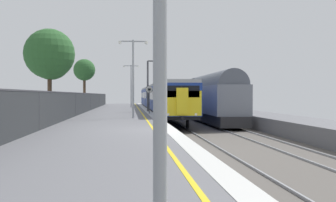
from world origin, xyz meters
TOP-DOWN VIEW (x-y plane):
  - ground at (2.64, 0.00)m, footprint 17.40×110.00m
  - commuter_train_at_platform at (2.10, 29.10)m, footprint 2.83×42.15m
  - freight_train_adjacent_track at (6.10, 39.32)m, footprint 2.60×60.50m
  - signal_gantry at (0.62, 19.82)m, footprint 1.10×0.24m
  - speed_limit_sign at (0.25, 15.21)m, footprint 0.59×0.08m
  - platform_lamp_mid at (-1.18, 9.19)m, footprint 2.00×0.20m
  - platform_lamp_far at (-1.18, 32.26)m, footprint 2.00×0.20m
  - platform_back_fence at (-5.45, 0.00)m, footprint 0.07×99.00m
  - background_tree_left at (-7.36, 35.12)m, footprint 2.89×2.89m
  - background_tree_centre at (-7.31, 11.97)m, footprint 3.73×3.73m

SIDE VIEW (x-z plane):
  - ground at x=2.64m, z-range -1.21..0.00m
  - platform_back_fence at x=-5.45m, z-range 0.04..1.82m
  - commuter_train_at_platform at x=2.10m, z-range -0.64..3.17m
  - freight_train_adjacent_track at x=6.10m, z-range -0.80..3.66m
  - speed_limit_sign at x=0.25m, z-range 0.34..2.69m
  - signal_gantry at x=0.62m, z-range 0.62..5.55m
  - platform_lamp_mid at x=-1.18m, z-range 0.50..5.88m
  - platform_lamp_far at x=-1.18m, z-range 0.50..5.93m
  - background_tree_centre at x=-7.31m, z-range 1.22..7.73m
  - background_tree_left at x=-7.36m, z-range 1.65..8.05m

